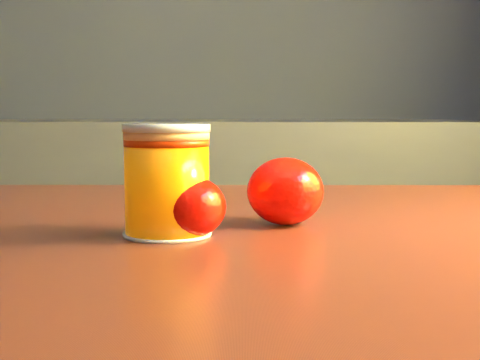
{
  "coord_description": "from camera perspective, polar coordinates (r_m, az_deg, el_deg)",
  "views": [
    {
      "loc": [
        0.9,
        -0.46,
        0.93
      ],
      "look_at": [
        0.9,
        0.12,
        0.87
      ],
      "focal_mm": 50.0,
      "sensor_mm": 36.0,
      "label": 1
    }
  ],
  "objects": [
    {
      "name": "orange_front",
      "position": [
        0.63,
        3.89,
        -0.96
      ],
      "size": [
        0.09,
        0.09,
        0.06
      ],
      "primitive_type": "ellipsoid",
      "rotation": [
        0.0,
        0.0,
        -0.22
      ],
      "color": "red",
      "rests_on": "table"
    },
    {
      "name": "orange_back",
      "position": [
        0.57,
        -4.17,
        -2.31
      ],
      "size": [
        0.07,
        0.07,
        0.05
      ],
      "primitive_type": "ellipsoid",
      "rotation": [
        0.0,
        0.0,
        0.12
      ],
      "color": "red",
      "rests_on": "table"
    },
    {
      "name": "table",
      "position": [
        0.63,
        1.67,
        -13.82
      ],
      "size": [
        1.1,
        0.77,
        0.82
      ],
      "rotation": [
        0.0,
        0.0,
        -0.01
      ],
      "color": "#612818",
      "rests_on": "ground"
    },
    {
      "name": "juice_glass",
      "position": [
        0.58,
        -6.25,
        -0.08
      ],
      "size": [
        0.08,
        0.08,
        0.09
      ],
      "rotation": [
        0.0,
        0.0,
        -0.41
      ],
      "color": "orange",
      "rests_on": "table"
    }
  ]
}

